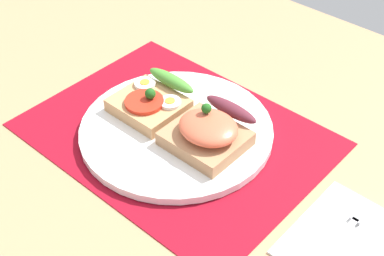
# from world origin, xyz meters

# --- Properties ---
(ground_plane) EXTENTS (1.20, 0.90, 0.03)m
(ground_plane) POSITION_xyz_m (0.00, 0.00, -0.02)
(ground_plane) COLOR tan
(placemat) EXTENTS (0.41, 0.31, 0.00)m
(placemat) POSITION_xyz_m (0.00, 0.00, 0.00)
(placemat) COLOR maroon
(placemat) RESTS_ON ground_plane
(plate) EXTENTS (0.28, 0.28, 0.01)m
(plate) POSITION_xyz_m (0.00, 0.00, 0.01)
(plate) COLOR white
(plate) RESTS_ON placemat
(sandwich_egg_tomato) EXTENTS (0.10, 0.10, 0.04)m
(sandwich_egg_tomato) POSITION_xyz_m (-0.05, 0.01, 0.03)
(sandwich_egg_tomato) COLOR tan
(sandwich_egg_tomato) RESTS_ON plate
(sandwich_salmon) EXTENTS (0.10, 0.11, 0.06)m
(sandwich_salmon) POSITION_xyz_m (0.06, 0.01, 0.04)
(sandwich_salmon) COLOR #AF7E55
(sandwich_salmon) RESTS_ON plate
(napkin) EXTENTS (0.12, 0.15, 0.01)m
(napkin) POSITION_xyz_m (0.28, -0.01, 0.00)
(napkin) COLOR white
(napkin) RESTS_ON ground_plane
(fork) EXTENTS (0.02, 0.14, 0.00)m
(fork) POSITION_xyz_m (0.27, -0.01, 0.01)
(fork) COLOR #B7B7BC
(fork) RESTS_ON napkin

